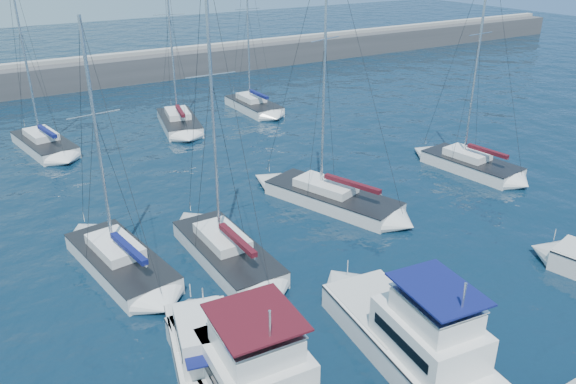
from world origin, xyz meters
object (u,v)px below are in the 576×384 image
motor_yacht_port_outer (205,350)px  sailboat_mid_b (227,251)px  sailboat_back_c (253,105)px  motor_yacht_stbd_inner (416,340)px  sailboat_back_a (44,144)px  sailboat_mid_d (332,197)px  sailboat_mid_e (471,164)px  sailboat_mid_a (120,261)px  sailboat_back_b (179,122)px  motor_yacht_port_inner (248,371)px

motor_yacht_port_outer → sailboat_mid_b: sailboat_mid_b is taller
sailboat_back_c → motor_yacht_stbd_inner: bearing=-108.7°
sailboat_back_a → sailboat_mid_d: bearing=-65.5°
motor_yacht_stbd_inner → sailboat_back_c: 39.14m
sailboat_mid_d → sailboat_mid_e: bearing=-21.9°
motor_yacht_port_outer → motor_yacht_stbd_inner: size_ratio=0.66×
sailboat_mid_a → sailboat_back_b: (11.90, 22.08, 0.04)m
motor_yacht_port_inner → sailboat_back_c: sailboat_back_c is taller
motor_yacht_port_outer → sailboat_back_a: 31.62m
sailboat_mid_d → sailboat_back_c: 23.61m
motor_yacht_stbd_inner → sailboat_back_a: (-8.59, 35.82, -0.59)m
sailboat_back_c → sailboat_mid_b: bearing=-121.5°
motor_yacht_stbd_inner → sailboat_back_c: bearing=78.3°
motor_yacht_port_outer → sailboat_back_b: bearing=84.0°
sailboat_mid_d → sailboat_mid_a: bearing=163.8°
motor_yacht_stbd_inner → sailboat_mid_d: sailboat_mid_d is taller
motor_yacht_stbd_inner → sailboat_mid_b: 12.06m
motor_yacht_port_inner → sailboat_mid_b: (3.65, 9.61, -0.59)m
sailboat_mid_d → sailboat_mid_e: size_ratio=1.06×
sailboat_mid_e → sailboat_back_b: size_ratio=1.00×
motor_yacht_port_outer → sailboat_mid_a: (-0.82, 9.44, -0.44)m
motor_yacht_stbd_inner → sailboat_mid_e: bearing=42.9°
motor_yacht_stbd_inner → sailboat_mid_a: bearing=128.2°
sailboat_back_b → sailboat_mid_e: bearing=-43.6°
sailboat_mid_a → sailboat_mid_d: bearing=-5.2°
motor_yacht_port_inner → sailboat_mid_a: 11.79m
sailboat_mid_b → sailboat_back_b: 25.00m
motor_yacht_port_outer → sailboat_mid_a: bearing=108.3°
sailboat_mid_a → motor_yacht_port_inner: bearing=-90.0°
motor_yacht_port_outer → sailboat_back_c: sailboat_back_c is taller
motor_yacht_port_outer → sailboat_mid_b: bearing=72.0°
sailboat_back_a → motor_yacht_port_inner: bearing=-96.7°
motor_yacht_stbd_inner → sailboat_mid_a: sailboat_mid_a is taller
sailboat_mid_d → sailboat_back_b: size_ratio=1.06×
motor_yacht_port_outer → sailboat_back_a: bearing=105.0°
sailboat_mid_e → sailboat_back_b: (-15.18, 21.92, -0.01)m
sailboat_mid_a → sailboat_mid_d: sailboat_mid_d is taller
sailboat_back_a → sailboat_back_b: size_ratio=0.98×
sailboat_mid_a → sailboat_back_a: sailboat_back_a is taller
sailboat_back_a → sailboat_mid_b: bearing=-87.1°
sailboat_mid_e → sailboat_mid_a: bearing=173.1°
motor_yacht_port_outer → sailboat_back_b: size_ratio=0.39×
sailboat_mid_a → sailboat_back_b: size_ratio=0.83×
motor_yacht_stbd_inner → sailboat_mid_d: size_ratio=0.56×
motor_yacht_port_inner → sailboat_mid_d: sailboat_mid_d is taller
sailboat_mid_e → sailboat_back_c: size_ratio=1.02×
motor_yacht_stbd_inner → motor_yacht_port_inner: bearing=169.9°
sailboat_mid_a → sailboat_mid_b: size_ratio=0.83×
sailboat_back_a → sailboat_back_c: sailboat_back_c is taller
sailboat_mid_a → sailboat_back_c: sailboat_back_c is taller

